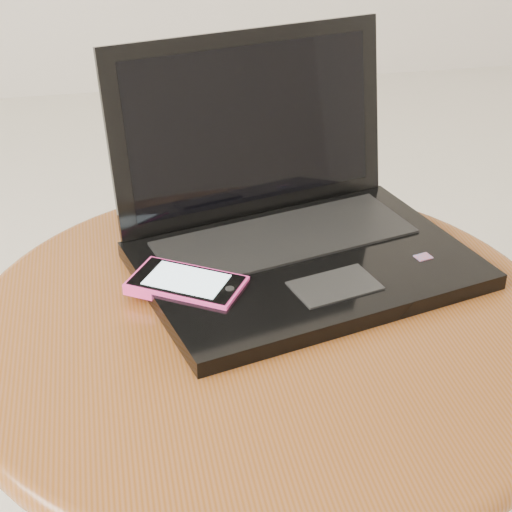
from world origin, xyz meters
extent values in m
cylinder|color=#53281C|center=(-0.02, -0.10, 0.23)|extent=(0.09, 0.09, 0.41)
cylinder|color=brown|center=(-0.02, -0.10, 0.45)|extent=(0.56, 0.56, 0.03)
torus|color=brown|center=(-0.02, -0.10, 0.45)|extent=(0.58, 0.58, 0.03)
cube|color=black|center=(0.04, -0.03, 0.47)|extent=(0.38, 0.30, 0.02)
cube|color=black|center=(0.03, 0.01, 0.48)|extent=(0.29, 0.16, 0.00)
cube|color=black|center=(0.05, -0.09, 0.48)|extent=(0.09, 0.07, 0.00)
cube|color=red|center=(0.16, -0.06, 0.48)|extent=(0.02, 0.02, 0.00)
cube|color=black|center=(0.01, 0.10, 0.58)|extent=(0.33, 0.12, 0.20)
cube|color=black|center=(0.01, 0.09, 0.58)|extent=(0.29, 0.10, 0.17)
cube|color=black|center=(-0.08, -0.04, 0.47)|extent=(0.11, 0.10, 0.01)
cube|color=#A50F35|center=(-0.11, -0.01, 0.47)|extent=(0.04, 0.04, 0.00)
cube|color=#FA3A99|center=(-0.09, -0.06, 0.48)|extent=(0.13, 0.11, 0.01)
cube|color=black|center=(-0.09, -0.06, 0.48)|extent=(0.12, 0.10, 0.00)
cube|color=silver|center=(-0.09, -0.06, 0.48)|extent=(0.09, 0.08, 0.00)
cylinder|color=black|center=(-0.05, -0.08, 0.48)|extent=(0.01, 0.01, 0.00)
camera|label=1|loc=(-0.15, -0.71, 0.89)|focal=55.17mm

